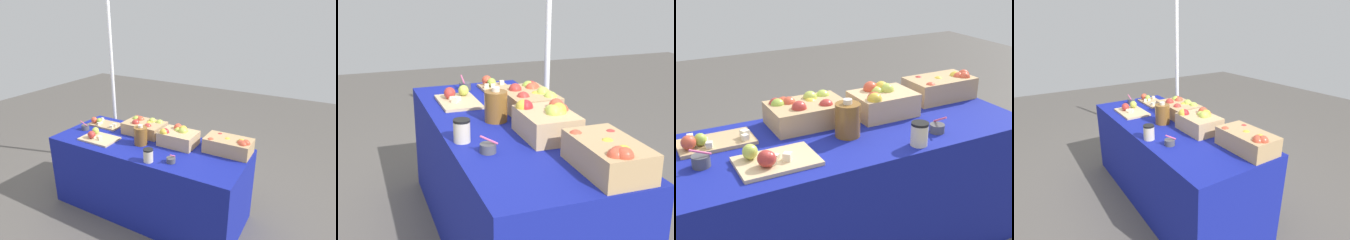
% 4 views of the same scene
% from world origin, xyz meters
% --- Properties ---
extents(ground_plane, '(10.00, 10.00, 0.00)m').
position_xyz_m(ground_plane, '(0.00, 0.00, 0.00)').
color(ground_plane, '#56514C').
extents(table, '(1.90, 0.76, 0.74)m').
position_xyz_m(table, '(0.00, 0.00, 0.37)').
color(table, navy).
rests_on(table, ground_plane).
extents(apple_crate_left, '(0.41, 0.24, 0.17)m').
position_xyz_m(apple_crate_left, '(0.74, 0.20, 0.82)').
color(apple_crate_left, tan).
rests_on(apple_crate_left, table).
extents(apple_crate_middle, '(0.34, 0.25, 0.18)m').
position_xyz_m(apple_crate_middle, '(0.25, 0.12, 0.82)').
color(apple_crate_middle, tan).
rests_on(apple_crate_middle, table).
extents(apple_crate_right, '(0.41, 0.27, 0.16)m').
position_xyz_m(apple_crate_right, '(-0.17, 0.20, 0.81)').
color(apple_crate_right, tan).
rests_on(apple_crate_right, table).
extents(cutting_board_front, '(0.36, 0.24, 0.09)m').
position_xyz_m(cutting_board_front, '(-0.50, -0.17, 0.77)').
color(cutting_board_front, '#D1B284').
rests_on(cutting_board_front, table).
extents(cutting_board_back, '(0.36, 0.20, 0.09)m').
position_xyz_m(cutting_board_back, '(-0.69, 0.16, 0.76)').
color(cutting_board_back, tan).
rests_on(cutting_board_back, table).
extents(sample_bowl_near, '(0.09, 0.08, 0.10)m').
position_xyz_m(sample_bowl_near, '(-0.78, -0.04, 0.77)').
color(sample_bowl_near, '#4C4C51').
rests_on(sample_bowl_near, table).
extents(sample_bowl_mid, '(0.08, 0.09, 0.10)m').
position_xyz_m(sample_bowl_mid, '(0.38, -0.22, 0.76)').
color(sample_bowl_mid, '#4C4C51').
rests_on(sample_bowl_mid, table).
extents(cider_jug, '(0.13, 0.13, 0.20)m').
position_xyz_m(cider_jug, '(-0.05, -0.05, 0.83)').
color(cider_jug, brown).
rests_on(cider_jug, table).
extents(coffee_cup, '(0.08, 0.08, 0.12)m').
position_xyz_m(coffee_cup, '(0.20, -0.30, 0.80)').
color(coffee_cup, beige).
rests_on(coffee_cup, table).
extents(tent_pole, '(0.04, 0.04, 2.25)m').
position_xyz_m(tent_pole, '(-0.95, 0.66, 1.13)').
color(tent_pole, white).
rests_on(tent_pole, ground_plane).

